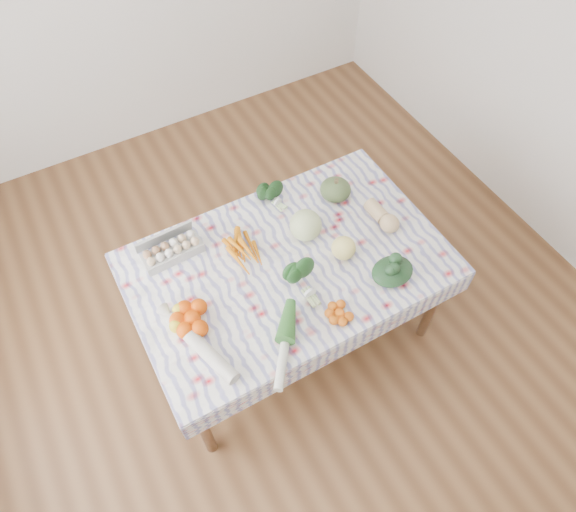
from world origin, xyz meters
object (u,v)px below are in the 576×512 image
object	(u,v)px
egg_carton	(172,251)
butternut_squash	(382,215)
cabbage	(306,225)
grapefruit	(344,248)
dining_table	(288,271)
kabocha_squash	(335,189)

from	to	relation	value
egg_carton	butternut_squash	bearing A→B (deg)	-19.78
cabbage	grapefruit	distance (m)	0.24
dining_table	butternut_squash	xyz separation A→B (m)	(0.59, -0.01, 0.14)
egg_carton	butternut_squash	world-z (taller)	butternut_squash
kabocha_squash	cabbage	bearing A→B (deg)	-151.14
butternut_squash	grapefruit	distance (m)	0.33
egg_carton	cabbage	distance (m)	0.72
cabbage	butternut_squash	distance (m)	0.44
egg_carton	kabocha_squash	distance (m)	0.98
grapefruit	cabbage	bearing A→B (deg)	116.08
dining_table	grapefruit	distance (m)	0.33
butternut_squash	cabbage	bearing A→B (deg)	160.67
cabbage	grapefruit	size ratio (longest dim) A/B	1.35
kabocha_squash	butternut_squash	xyz separation A→B (m)	(0.13, -0.29, -0.01)
egg_carton	kabocha_squash	world-z (taller)	kabocha_squash
cabbage	kabocha_squash	bearing A→B (deg)	28.86
egg_carton	kabocha_squash	bearing A→B (deg)	-5.83
kabocha_squash	cabbage	world-z (taller)	cabbage
kabocha_squash	grapefruit	distance (m)	0.42
cabbage	butternut_squash	world-z (taller)	cabbage
dining_table	grapefruit	world-z (taller)	grapefruit
egg_carton	kabocha_squash	size ratio (longest dim) A/B	1.81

